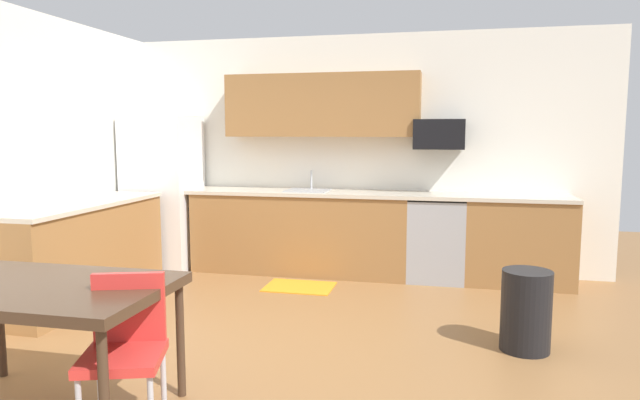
{
  "coord_description": "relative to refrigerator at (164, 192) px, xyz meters",
  "views": [
    {
      "loc": [
        1.09,
        -3.86,
        1.6
      ],
      "look_at": [
        0.0,
        1.0,
        1.0
      ],
      "focal_mm": 31.65,
      "sensor_mm": 36.0,
      "label": 1
    }
  ],
  "objects": [
    {
      "name": "ground_plane",
      "position": [
        2.18,
        -2.22,
        -0.89
      ],
      "size": [
        12.0,
        12.0,
        0.0
      ],
      "primitive_type": "plane",
      "color": "olive"
    },
    {
      "name": "wall_back",
      "position": [
        2.18,
        0.43,
        0.46
      ],
      "size": [
        5.8,
        0.1,
        2.7
      ],
      "primitive_type": "cube",
      "color": "white",
      "rests_on": "ground"
    },
    {
      "name": "cabinet_run_back",
      "position": [
        1.66,
        0.08,
        -0.44
      ],
      "size": [
        2.45,
        0.6,
        0.9
      ],
      "primitive_type": "cube",
      "color": "olive",
      "rests_on": "ground"
    },
    {
      "name": "cabinet_run_back_right",
      "position": [
        4.03,
        0.08,
        -0.44
      ],
      "size": [
        1.1,
        0.6,
        0.9
      ],
      "primitive_type": "cube",
      "color": "olive",
      "rests_on": "ground"
    },
    {
      "name": "cabinet_run_left",
      "position": [
        -0.12,
        -1.42,
        -0.44
      ],
      "size": [
        0.6,
        2.0,
        0.9
      ],
      "primitive_type": "cube",
      "color": "olive",
      "rests_on": "ground"
    },
    {
      "name": "countertop_back",
      "position": [
        2.18,
        0.08,
        0.03
      ],
      "size": [
        4.8,
        0.64,
        0.04
      ],
      "primitive_type": "cube",
      "color": "beige",
      "rests_on": "cabinet_run_back"
    },
    {
      "name": "countertop_left",
      "position": [
        -0.12,
        -1.42,
        0.03
      ],
      "size": [
        0.64,
        2.0,
        0.04
      ],
      "primitive_type": "cube",
      "color": "beige",
      "rests_on": "cabinet_run_left"
    },
    {
      "name": "upper_cabinets_back",
      "position": [
        1.88,
        0.21,
        1.01
      ],
      "size": [
        2.2,
        0.34,
        0.7
      ],
      "primitive_type": "cube",
      "color": "olive"
    },
    {
      "name": "refrigerator",
      "position": [
        0.0,
        0.0,
        0.0
      ],
      "size": [
        0.76,
        0.7,
        1.78
      ],
      "primitive_type": "cube",
      "color": "white",
      "rests_on": "ground"
    },
    {
      "name": "oven_range",
      "position": [
        3.18,
        0.08,
        -0.44
      ],
      "size": [
        0.6,
        0.6,
        0.91
      ],
      "color": "#999BA0",
      "rests_on": "ground"
    },
    {
      "name": "microwave",
      "position": [
        3.18,
        0.18,
        0.69
      ],
      "size": [
        0.54,
        0.36,
        0.32
      ],
      "primitive_type": "cube",
      "color": "black"
    },
    {
      "name": "sink_basin",
      "position": [
        1.74,
        0.08,
        -0.01
      ],
      "size": [
        0.48,
        0.4,
        0.14
      ],
      "primitive_type": "cube",
      "color": "#A5A8AD",
      "rests_on": "countertop_back"
    },
    {
      "name": "sink_faucet",
      "position": [
        1.74,
        0.26,
        0.15
      ],
      "size": [
        0.02,
        0.02,
        0.24
      ],
      "primitive_type": "cylinder",
      "color": "#B2B5BA",
      "rests_on": "countertop_back"
    },
    {
      "name": "dining_table",
      "position": [
        1.09,
        -3.46,
        -0.19
      ],
      "size": [
        1.4,
        0.9,
        0.76
      ],
      "color": "#422D1E",
      "rests_on": "ground"
    },
    {
      "name": "chair_near_table",
      "position": [
        1.65,
        -3.53,
        -0.39
      ],
      "size": [
        0.5,
        0.5,
        0.85
      ],
      "color": "red",
      "rests_on": "ground"
    },
    {
      "name": "trash_bin",
      "position": [
        3.87,
        -1.84,
        -0.59
      ],
      "size": [
        0.36,
        0.36,
        0.6
      ],
      "primitive_type": "cylinder",
      "color": "black",
      "rests_on": "ground"
    },
    {
      "name": "floor_mat",
      "position": [
        1.82,
        -0.57,
        -0.89
      ],
      "size": [
        0.7,
        0.5,
        0.01
      ],
      "primitive_type": "cube",
      "color": "orange",
      "rests_on": "ground"
    }
  ]
}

